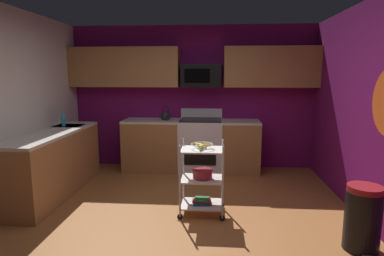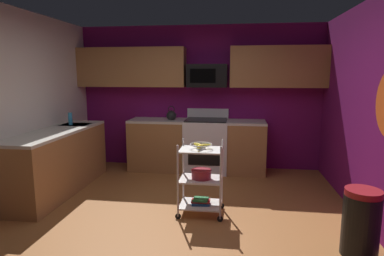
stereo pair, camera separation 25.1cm
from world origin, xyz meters
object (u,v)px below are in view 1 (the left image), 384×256
Objects in this scene: oven_range at (201,145)px; mixing_bowl_large at (203,174)px; fruit_bowl at (202,145)px; trash_can at (363,218)px; microwave at (201,76)px; rolling_cart at (202,179)px; kettle at (166,116)px; dish_soap_bottle at (63,120)px; book_stack at (202,201)px.

oven_range reaches higher than mixing_bowl_large.
fruit_bowl is 1.86m from trash_can.
oven_range is at bearing -89.74° from microwave.
microwave is at bearing 93.20° from rolling_cart.
rolling_cart is at bearing -68.19° from kettle.
kettle is (-0.74, 1.85, 0.48)m from mixing_bowl_large.
rolling_cart is at bearing -86.63° from oven_range.
dish_soap_bottle is 4.29m from trash_can.
fruit_bowl is at bearing -153.43° from rolling_cart.
book_stack is at bearing -68.19° from kettle.
dish_soap_bottle is at bearing 155.23° from fruit_bowl.
trash_can is at bearing -47.50° from kettle.
microwave is (-0.00, 0.10, 1.22)m from oven_range.
oven_range is 0.82m from kettle.
oven_range is 1.20× the size of rolling_cart.
oven_range is at bearing 21.16° from dish_soap_bottle.
dish_soap_bottle is (-2.24, 1.03, 0.50)m from mixing_bowl_large.
rolling_cart is 2.06m from kettle.
oven_range is 1.88m from book_stack.
trash_can reaches higher than book_stack.
kettle is (-0.63, -0.00, 0.52)m from oven_range.
oven_range is at bearing 93.57° from mixing_bowl_large.
dish_soap_bottle is (-2.23, 1.03, 0.14)m from fruit_bowl.
rolling_cart is (0.11, -1.95, -1.25)m from microwave.
fruit_bowl is 1.08× the size of mixing_bowl_large.
oven_range reaches higher than trash_can.
microwave is at bearing 93.20° from book_stack.
fruit_bowl is 1.03× the size of kettle.
rolling_cart is 3.85× the size of book_stack.
trash_can is at bearing -24.18° from fruit_bowl.
trash_can reaches higher than mixing_bowl_large.
oven_range is 2.34m from dish_soap_bottle.
fruit_bowl reaches higher than mixing_bowl_large.
book_stack is (0.11, -1.95, -1.54)m from microwave.
kettle reaches higher than mixing_bowl_large.
mixing_bowl_large is at bearing 0.00° from rolling_cart.
book_stack is 0.90× the size of kettle.
kettle reaches higher than dish_soap_bottle.
dish_soap_bottle reaches higher than fruit_bowl.
rolling_cart is 1.39× the size of trash_can.
fruit_bowl is 1.14× the size of book_stack.
mixing_bowl_large is 2.51m from dish_soap_bottle.
dish_soap_bottle is (-2.23, 1.03, 0.86)m from book_stack.
fruit_bowl is 2.46m from dish_soap_bottle.
mixing_bowl_large is at bearing -68.02° from kettle.
trash_can is at bearing -24.18° from rolling_cart.
microwave is 3.47m from trash_can.
mixing_bowl_large is (0.01, 0.00, 0.07)m from rolling_cart.
oven_range is at bearing 93.37° from rolling_cart.
oven_range is 4.17× the size of kettle.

